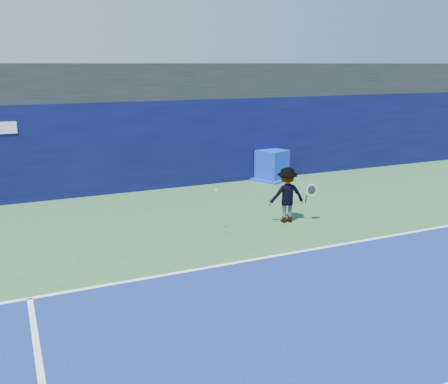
{
  "coord_description": "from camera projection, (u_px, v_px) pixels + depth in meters",
  "views": [
    {
      "loc": [
        -5.13,
        -6.09,
        4.18
      ],
      "look_at": [
        -0.12,
        5.2,
        1.0
      ],
      "focal_mm": 40.0,
      "sensor_mm": 36.0,
      "label": 1
    }
  ],
  "objects": [
    {
      "name": "ground",
      "position": [
        355.0,
        318.0,
        8.45
      ],
      "size": [
        80.0,
        80.0,
        0.0
      ],
      "primitive_type": "plane",
      "color": "#2C6132",
      "rests_on": "ground"
    },
    {
      "name": "baseline",
      "position": [
        269.0,
        257.0,
        11.1
      ],
      "size": [
        24.0,
        0.1,
        0.01
      ],
      "primitive_type": "cube",
      "color": "white",
      "rests_on": "ground"
    },
    {
      "name": "stadium_band",
      "position": [
        155.0,
        81.0,
        17.74
      ],
      "size": [
        36.0,
        3.0,
        1.2
      ],
      "primitive_type": "cube",
      "color": "black",
      "rests_on": "back_wall_assembly"
    },
    {
      "name": "back_wall_assembly",
      "position": [
        165.0,
        143.0,
        17.37
      ],
      "size": [
        36.0,
        1.03,
        3.0
      ],
      "color": "#0A0C3B",
      "rests_on": "ground"
    },
    {
      "name": "equipment_cart",
      "position": [
        272.0,
        166.0,
        18.41
      ],
      "size": [
        1.54,
        1.54,
        1.12
      ],
      "color": "#0D2CC1",
      "rests_on": "ground"
    },
    {
      "name": "tennis_player",
      "position": [
        287.0,
        195.0,
        13.43
      ],
      "size": [
        1.26,
        0.74,
        1.51
      ],
      "color": "white",
      "rests_on": "ground"
    },
    {
      "name": "tennis_ball",
      "position": [
        216.0,
        190.0,
        12.41
      ],
      "size": [
        0.07,
        0.07,
        0.07
      ],
      "color": "yellow",
      "rests_on": "ground"
    }
  ]
}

